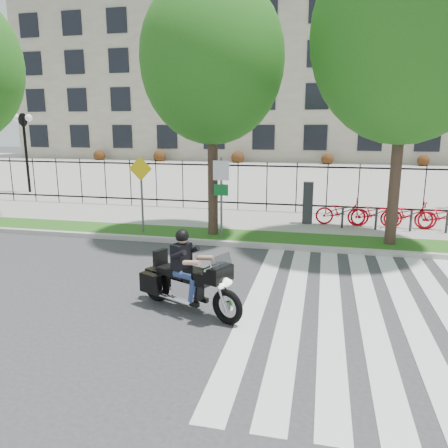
# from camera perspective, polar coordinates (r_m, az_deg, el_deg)

# --- Properties ---
(ground) EXTENTS (120.00, 120.00, 0.00)m
(ground) POSITION_cam_1_polar(r_m,az_deg,el_deg) (9.80, -8.73, -8.88)
(ground) COLOR #323234
(ground) RESTS_ON ground
(curb) EXTENTS (60.00, 0.20, 0.15)m
(curb) POSITION_cam_1_polar(r_m,az_deg,el_deg) (13.48, -2.37, -2.40)
(curb) COLOR #ACABA2
(curb) RESTS_ON ground
(grass_verge) EXTENTS (60.00, 1.50, 0.15)m
(grass_verge) POSITION_cam_1_polar(r_m,az_deg,el_deg) (14.27, -1.47, -1.54)
(grass_verge) COLOR #214812
(grass_verge) RESTS_ON ground
(sidewalk) EXTENTS (60.00, 3.50, 0.15)m
(sidewalk) POSITION_cam_1_polar(r_m,az_deg,el_deg) (16.64, 0.65, 0.52)
(sidewalk) COLOR #99978F
(sidewalk) RESTS_ON ground
(plaza) EXTENTS (80.00, 34.00, 0.10)m
(plaza) POSITION_cam_1_polar(r_m,az_deg,el_deg) (33.81, 7.00, 6.59)
(plaza) COLOR #99978F
(plaza) RESTS_ON ground
(crosswalk_stripes) EXTENTS (5.70, 8.00, 0.01)m
(crosswalk_stripes) POSITION_cam_1_polar(r_m,az_deg,el_deg) (9.28, 20.79, -10.83)
(crosswalk_stripes) COLOR silver
(crosswalk_stripes) RESTS_ON ground
(iron_fence) EXTENTS (30.00, 0.06, 2.00)m
(iron_fence) POSITION_cam_1_polar(r_m,az_deg,el_deg) (18.15, 1.83, 4.98)
(iron_fence) COLOR black
(iron_fence) RESTS_ON sidewalk
(office_building) EXTENTS (60.00, 21.90, 20.15)m
(office_building) POSITION_cam_1_polar(r_m,az_deg,el_deg) (53.86, 9.66, 19.31)
(office_building) COLOR gray
(office_building) RESTS_ON ground
(lamp_post_left) EXTENTS (1.06, 0.70, 4.25)m
(lamp_post_left) POSITION_cam_1_polar(r_m,az_deg,el_deg) (25.63, -24.64, 10.71)
(lamp_post_left) COLOR black
(lamp_post_left) RESTS_ON ground
(street_tree_1) EXTENTS (4.35, 4.35, 7.86)m
(street_tree_1) POSITION_cam_1_polar(r_m,az_deg,el_deg) (13.97, -1.56, 20.55)
(street_tree_1) COLOR #33241C
(street_tree_1) RESTS_ON grass_verge
(street_tree_2) EXTENTS (5.22, 5.22, 8.90)m
(street_tree_2) POSITION_cam_1_polar(r_m,az_deg,el_deg) (13.78, 22.86, 22.03)
(street_tree_2) COLOR #33241C
(street_tree_2) RESTS_ON grass_verge
(bike_share_station) EXTENTS (7.79, 0.86, 1.50)m
(bike_share_station) POSITION_cam_1_polar(r_m,az_deg,el_deg) (16.28, 24.60, 1.09)
(bike_share_station) COLOR #2D2D33
(bike_share_station) RESTS_ON sidewalk
(sign_pole_regulatory) EXTENTS (0.50, 0.09, 2.50)m
(sign_pole_regulatory) POSITION_cam_1_polar(r_m,az_deg,el_deg) (13.51, -0.37, 4.86)
(sign_pole_regulatory) COLOR #59595B
(sign_pole_regulatory) RESTS_ON grass_verge
(sign_pole_warning) EXTENTS (0.78, 0.09, 2.49)m
(sign_pole_warning) POSITION_cam_1_polar(r_m,az_deg,el_deg) (14.35, -10.76, 5.10)
(sign_pole_warning) COLOR #59595B
(sign_pole_warning) RESTS_ON grass_verge
(motorcycle_rider) EXTENTS (2.38, 1.38, 1.97)m
(motorcycle_rider) POSITION_cam_1_polar(r_m,az_deg,el_deg) (8.60, -4.68, -7.21)
(motorcycle_rider) COLOR black
(motorcycle_rider) RESTS_ON ground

